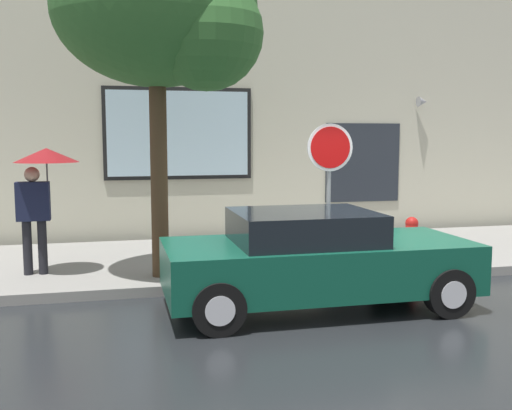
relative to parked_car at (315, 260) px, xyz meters
name	(u,v)px	position (x,y,z in m)	size (l,w,h in m)	color
ground_plane	(351,304)	(0.54, 0.04, -0.66)	(60.00, 60.00, 0.00)	black
sidewalk	(289,256)	(0.54, 3.04, -0.59)	(20.00, 4.00, 0.15)	gray
building_facade	(257,83)	(0.53, 5.54, 2.82)	(20.00, 0.67, 7.00)	beige
parked_car	(315,260)	(0.00, 0.00, 0.00)	(4.08, 1.82, 1.32)	#0F4C38
fire_hydrant	(411,237)	(2.58, 2.17, -0.16)	(0.30, 0.44, 0.72)	red
pedestrian_with_umbrella	(42,175)	(-3.68, 2.28, 1.05)	(0.98, 0.98, 1.97)	black
street_tree	(166,15)	(-1.79, 1.63, 3.41)	(3.04, 2.58, 5.16)	#4C3823
stop_sign	(330,167)	(0.76, 1.55, 1.15)	(0.76, 0.10, 2.36)	gray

